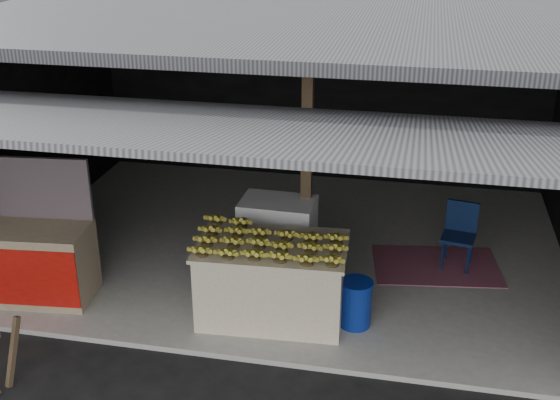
% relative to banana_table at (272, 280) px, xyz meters
% --- Properties ---
extents(ground, '(80.00, 80.00, 0.00)m').
position_rel_banana_table_xyz_m(ground, '(-0.13, -0.79, -0.49)').
color(ground, black).
rests_on(ground, ground).
extents(concrete_slab, '(7.00, 5.00, 0.06)m').
position_rel_banana_table_xyz_m(concrete_slab, '(-0.13, 1.71, -0.46)').
color(concrete_slab, gray).
rests_on(concrete_slab, ground).
extents(shophouse, '(7.40, 7.29, 3.02)m').
position_rel_banana_table_xyz_m(shophouse, '(-0.13, 2.03, 1.61)').
color(shophouse, black).
rests_on(shophouse, ground).
extents(banana_table, '(1.60, 1.04, 0.86)m').
position_rel_banana_table_xyz_m(banana_table, '(0.00, 0.00, 0.00)').
color(banana_table, silver).
rests_on(banana_table, concrete_slab).
extents(banana_pile, '(1.48, 0.94, 0.17)m').
position_rel_banana_table_xyz_m(banana_pile, '(0.00, -0.00, 0.51)').
color(banana_pile, gold).
rests_on(banana_pile, banana_table).
extents(white_crate, '(0.87, 0.61, 0.94)m').
position_rel_banana_table_xyz_m(white_crate, '(-0.13, 0.92, 0.04)').
color(white_crate, white).
rests_on(white_crate, concrete_slab).
extents(neighbor_stall, '(1.57, 0.83, 1.56)m').
position_rel_banana_table_xyz_m(neighbor_stall, '(-2.80, -0.14, 0.04)').
color(neighbor_stall, '#998466').
rests_on(neighbor_stall, concrete_slab).
extents(water_barrel, '(0.33, 0.33, 0.49)m').
position_rel_banana_table_xyz_m(water_barrel, '(0.89, 0.00, -0.19)').
color(water_barrel, navy).
rests_on(water_barrel, concrete_slab).
extents(plastic_chair, '(0.44, 0.44, 0.80)m').
position_rel_banana_table_xyz_m(plastic_chair, '(1.97, 1.58, 0.04)').
color(plastic_chair, '#0A183B').
rests_on(plastic_chair, concrete_slab).
extents(magenta_rug, '(1.63, 1.20, 0.01)m').
position_rel_banana_table_xyz_m(magenta_rug, '(1.73, 1.47, -0.43)').
color(magenta_rug, maroon).
rests_on(magenta_rug, concrete_slab).
extents(picture_frames, '(1.62, 0.04, 0.46)m').
position_rel_banana_table_xyz_m(picture_frames, '(-0.30, 4.11, 1.44)').
color(picture_frames, black).
rests_on(picture_frames, shophouse).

